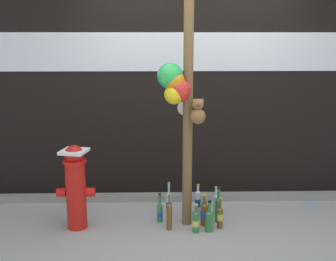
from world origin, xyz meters
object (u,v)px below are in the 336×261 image
bottle_2 (160,212)px  bottle_9 (204,213)px  bottle_1 (184,209)px  bottle_11 (220,217)px  bottle_7 (216,204)px  bottle_3 (169,215)px  memorial_post (182,68)px  fire_hydrant (76,185)px  bottle_0 (169,202)px  bottle_6 (218,208)px  bottle_10 (204,208)px  bottle_4 (198,202)px  bottle_5 (196,221)px  bottle_8 (209,219)px

bottle_2 → bottle_9: bearing=-11.8°
bottle_1 → bottle_11: (0.36, -0.20, -0.00)m
bottle_2 → bottle_7: bearing=11.0°
bottle_3 → bottle_9: bearing=13.8°
memorial_post → bottle_11: memorial_post is taller
fire_hydrant → bottle_9: 1.34m
bottle_0 → bottle_3: bottle_3 is taller
bottle_1 → bottle_6: 0.37m
memorial_post → bottle_10: (0.26, 0.16, -1.51)m
bottle_4 → bottle_5: 0.44m
bottle_2 → bottle_6: bearing=-1.7°
bottle_3 → memorial_post: bearing=40.6°
memorial_post → bottle_5: memorial_post is taller
bottle_2 → bottle_10: size_ratio=1.15×
bottle_0 → bottle_2: size_ratio=1.11×
bottle_1 → bottle_10: 0.23m
bottle_6 → bottle_11: (-0.00, -0.14, -0.03)m
bottle_6 → bottle_11: 0.14m
bottle_2 → bottle_4: 0.46m
bottle_7 → bottle_5: bearing=-124.0°
bottle_5 → bottle_7: 0.45m
bottle_3 → fire_hydrant: bearing=175.5°
bottle_5 → bottle_10: bearing=70.6°
bottle_1 → bottle_10: size_ratio=1.17×
bottle_1 → bottle_6: bottle_6 is taller
memorial_post → bottle_0: 1.54m
fire_hydrant → bottle_10: size_ratio=3.17×
bottle_5 → bottle_11: 0.27m
bottle_0 → bottle_2: bottle_0 is taller
bottle_9 → bottle_11: bottle_9 is taller
bottle_0 → bottle_9: size_ratio=1.04×
bottle_2 → bottle_1: bearing=9.4°
bottle_5 → bottle_7: bearing=56.0°
memorial_post → bottle_4: (0.20, 0.26, -1.48)m
bottle_4 → bottle_9: bearing=-82.2°
bottle_3 → bottle_0: bearing=89.0°
memorial_post → bottle_2: 1.53m
bottle_5 → bottle_4: bearing=82.2°
bottle_4 → bottle_1: bearing=-138.8°
fire_hydrant → bottle_4: (1.26, 0.30, -0.31)m
fire_hydrant → bottle_7: size_ratio=2.55×
fire_hydrant → bottle_8: size_ratio=2.71×
bottle_7 → bottle_6: bearing=-87.0°
bottle_4 → bottle_11: size_ratio=1.06×
fire_hydrant → bottle_11: size_ratio=2.66×
memorial_post → bottle_5: 1.52m
bottle_7 → bottle_9: 0.26m
bottle_2 → bottle_9: bottle_9 is taller
bottle_1 → bottle_9: (0.20, -0.14, 0.01)m
fire_hydrant → bottle_11: 1.50m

